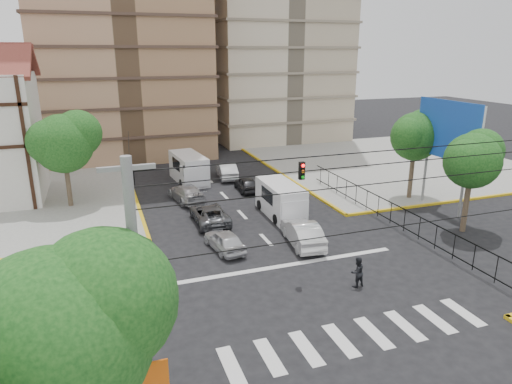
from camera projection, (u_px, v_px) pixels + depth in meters
name	position (u px, v px, depth m)	size (l,w,h in m)	color
ground	(299.00, 274.00, 24.74)	(160.00, 160.00, 0.00)	black
sidewalk_ne	(390.00, 163.00, 49.10)	(26.00, 26.00, 0.15)	gray
crosswalk_stripes	(358.00, 336.00, 19.34)	(12.00, 2.40, 0.01)	silver
stop_line	(290.00, 265.00, 25.82)	(13.00, 0.40, 0.01)	silver
park_fence	(390.00, 225.00, 31.66)	(0.10, 22.50, 1.66)	black
billboard	(448.00, 132.00, 32.97)	(0.36, 6.20, 8.10)	slate
tree_sw_near	(59.00, 332.00, 10.72)	(5.63, 4.60, 7.57)	#473828
tree_park_a	(474.00, 158.00, 29.24)	(4.41, 3.60, 6.83)	#473828
tree_park_c	(416.00, 134.00, 35.76)	(4.65, 3.80, 7.25)	#473828
tree_tudor	(64.00, 141.00, 33.83)	(5.39, 4.40, 7.43)	#473828
traffic_light_nw	(133.00, 193.00, 28.36)	(0.28, 0.22, 4.40)	black
traffic_light_hanging	(320.00, 179.00, 21.16)	(18.00, 9.12, 0.92)	black
utility_pole_sw	(139.00, 314.00, 12.36)	(1.40, 0.28, 9.00)	slate
van_right_lane	(282.00, 201.00, 33.10)	(2.23, 5.34, 2.40)	silver
van_left_lane	(189.00, 169.00, 41.66)	(2.75, 5.86, 2.55)	silver
car_silver_front_left	(224.00, 240.00, 27.57)	(1.50, 3.72, 1.27)	silver
car_white_front_right	(302.00, 233.00, 28.33)	(1.64, 4.69, 1.55)	silver
car_grey_mid_left	(210.00, 214.00, 31.92)	(2.21, 4.79, 1.33)	#57595E
car_silver_rear_left	(186.00, 193.00, 36.60)	(1.92, 4.73, 1.37)	#A1A2A6
car_darkgrey_mid_right	(246.00, 184.00, 39.23)	(1.49, 3.71, 1.26)	#232325
car_white_rear_right	(227.00, 171.00, 43.19)	(1.56, 4.47, 1.47)	silver
pedestrian_crosswalk	(357.00, 272.00, 23.24)	(0.78, 0.61, 1.61)	black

